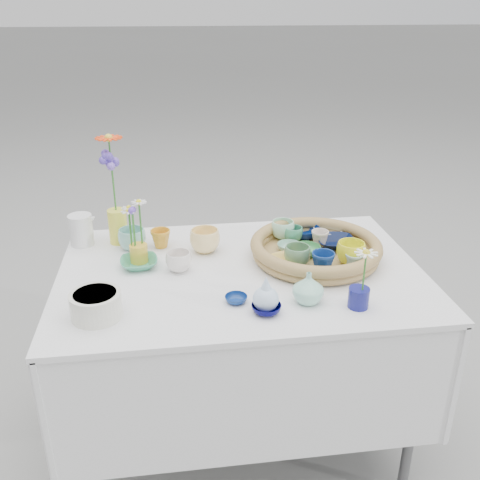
{
  "coord_description": "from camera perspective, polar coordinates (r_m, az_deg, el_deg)",
  "views": [
    {
      "loc": [
        -0.23,
        -1.64,
        1.62
      ],
      "look_at": [
        0.0,
        0.02,
        0.87
      ],
      "focal_mm": 40.0,
      "sensor_mm": 36.0,
      "label": 1
    }
  ],
  "objects": [
    {
      "name": "ground",
      "position": [
        2.32,
        0.07,
        -20.22
      ],
      "size": [
        80.0,
        80.0,
        0.0
      ],
      "primitive_type": "plane",
      "color": "gray"
    },
    {
      "name": "tray_ceramic_12",
      "position": [
        2.04,
        5.69,
        0.63
      ],
      "size": [
        0.09,
        0.09,
        0.06
      ],
      "primitive_type": "imported",
      "rotation": [
        0.0,
        0.0,
        -0.22
      ],
      "color": "#40976F",
      "rests_on": "wicker_tray"
    },
    {
      "name": "loose_ceramic_3",
      "position": [
        1.86,
        -6.55,
        -2.3
      ],
      "size": [
        0.12,
        0.12,
        0.07
      ],
      "primitive_type": "imported",
      "rotation": [
        0.0,
        0.0,
        0.4
      ],
      "color": "silver",
      "rests_on": "display_table"
    },
    {
      "name": "tray_ceramic_1",
      "position": [
        2.02,
        10.15,
        -0.26
      ],
      "size": [
        0.16,
        0.16,
        0.03
      ],
      "primitive_type": "imported",
      "rotation": [
        0.0,
        0.0,
        -0.19
      ],
      "color": "black",
      "rests_on": "wicker_tray"
    },
    {
      "name": "fluted_bowl",
      "position": [
        1.64,
        -15.1,
        -6.7
      ],
      "size": [
        0.19,
        0.19,
        0.08
      ],
      "primitive_type": null,
      "rotation": [
        0.0,
        0.0,
        0.33
      ],
      "color": "beige",
      "rests_on": "display_table"
    },
    {
      "name": "tray_ceramic_0",
      "position": [
        2.09,
        6.93,
        0.8
      ],
      "size": [
        0.13,
        0.13,
        0.04
      ],
      "primitive_type": "imported",
      "rotation": [
        0.0,
        0.0,
        -0.09
      ],
      "color": "#06194D",
      "rests_on": "wicker_tray"
    },
    {
      "name": "single_daisy",
      "position": [
        1.63,
        13.13,
        -3.32
      ],
      "size": [
        0.1,
        0.1,
        0.14
      ],
      "primitive_type": null,
      "rotation": [
        0.0,
        0.0,
        0.24
      ],
      "color": "white",
      "rests_on": "bud_vase_cobalt"
    },
    {
      "name": "tray_ceramic_4",
      "position": [
        1.85,
        6.12,
        -1.69
      ],
      "size": [
        0.1,
        0.1,
        0.07
      ],
      "primitive_type": "imported",
      "rotation": [
        0.0,
        0.0,
        -0.13
      ],
      "color": "#56855F",
      "rests_on": "wicker_tray"
    },
    {
      "name": "loose_ceramic_1",
      "position": [
        1.99,
        -3.77,
        -0.07
      ],
      "size": [
        0.13,
        0.13,
        0.09
      ],
      "primitive_type": "imported",
      "rotation": [
        0.0,
        0.0,
        0.22
      ],
      "color": "#FBD988",
      "rests_on": "display_table"
    },
    {
      "name": "display_table",
      "position": [
        2.32,
        0.07,
        -20.22
      ],
      "size": [
        1.26,
        0.86,
        0.77
      ],
      "primitive_type": null,
      "color": "white",
      "rests_on": "ground"
    },
    {
      "name": "tray_ceramic_11",
      "position": [
        1.86,
        12.03,
        -2.23
      ],
      "size": [
        0.08,
        0.08,
        0.06
      ],
      "primitive_type": "imported",
      "rotation": [
        0.0,
        0.0,
        -0.41
      ],
      "color": "#98C2B2",
      "rests_on": "wicker_tray"
    },
    {
      "name": "tray_ceramic_10",
      "position": [
        1.86,
        5.0,
        -2.27
      ],
      "size": [
        0.14,
        0.14,
        0.03
      ],
      "primitive_type": "imported",
      "rotation": [
        0.0,
        0.0,
        0.34
      ],
      "color": "#ECBC54",
      "rests_on": "wicker_tray"
    },
    {
      "name": "daisy_posy",
      "position": [
        1.9,
        -11.14,
        1.78
      ],
      "size": [
        0.11,
        0.11,
        0.16
      ],
      "primitive_type": null,
      "rotation": [
        0.0,
        0.0,
        0.39
      ],
      "color": "silver",
      "rests_on": "daisy_cup"
    },
    {
      "name": "loose_ceramic_6",
      "position": [
        1.62,
        2.82,
        -7.33
      ],
      "size": [
        0.11,
        0.11,
        0.03
      ],
      "primitive_type": "imported",
      "rotation": [
        0.0,
        0.0,
        -0.34
      ],
      "color": "#000043",
      "rests_on": "display_table"
    },
    {
      "name": "tray_ceramic_8",
      "position": [
        2.13,
        9.44,
        0.93
      ],
      "size": [
        0.14,
        0.14,
        0.03
      ],
      "primitive_type": "imported",
      "rotation": [
        0.0,
        0.0,
        0.41
      ],
      "color": "#B6D2FF",
      "rests_on": "wicker_tray"
    },
    {
      "name": "daisy_cup",
      "position": [
        1.94,
        -10.73,
        -1.44
      ],
      "size": [
        0.07,
        0.07,
        0.07
      ],
      "primitive_type": "cylinder",
      "rotation": [
        0.0,
        0.0,
        -0.18
      ],
      "color": "gold",
      "rests_on": "display_table"
    },
    {
      "name": "loose_ceramic_0",
      "position": [
        2.05,
        -8.46,
        0.15
      ],
      "size": [
        0.09,
        0.09,
        0.07
      ],
      "primitive_type": "imported",
      "rotation": [
        0.0,
        0.0,
        -0.2
      ],
      "color": "gold",
      "rests_on": "display_table"
    },
    {
      "name": "bud_vase_seafoam",
      "position": [
        1.66,
        7.29,
        -5.07
      ],
      "size": [
        0.13,
        0.13,
        0.1
      ],
      "primitive_type": "imported",
      "rotation": [
        0.0,
        0.0,
        -0.35
      ],
      "color": "#91D1B7",
      "rests_on": "display_table"
    },
    {
      "name": "tall_vase_yellow",
      "position": [
        2.1,
        -12.89,
        1.43
      ],
      "size": [
        0.09,
        0.09,
        0.13
      ],
      "primitive_type": "cylinder",
      "rotation": [
        0.0,
        0.0,
        -0.36
      ],
      "color": "yellow",
      "rests_on": "display_table"
    },
    {
      "name": "loose_ceramic_4",
      "position": [
        1.67,
        -0.42,
        -6.32
      ],
      "size": [
        0.09,
        0.09,
        0.02
      ],
      "primitive_type": "imported",
      "rotation": [
        0.0,
        0.0,
        -0.36
      ],
      "color": "navy",
      "rests_on": "display_table"
    },
    {
      "name": "loose_ceramic_2",
      "position": [
        1.91,
        -10.71,
        -2.42
      ],
      "size": [
        0.14,
        0.14,
        0.03
      ],
      "primitive_type": "imported",
      "rotation": [
        0.0,
        0.0,
        0.09
      ],
      "color": "#3B956E",
      "rests_on": "display_table"
    },
    {
      "name": "hydrangea",
      "position": [
        2.06,
        -13.33,
        5.71
      ],
      "size": [
        0.09,
        0.09,
        0.27
      ],
      "primitive_type": null,
      "rotation": [
        0.0,
        0.0,
        -0.15
      ],
      "color": "#7553C9",
      "rests_on": "tall_vase_yellow"
    },
    {
      "name": "bud_vase_paleblue",
      "position": [
        1.6,
        2.78,
        -5.67
      ],
      "size": [
        0.09,
        0.09,
        0.12
      ],
      "primitive_type": null,
      "rotation": [
        0.0,
        0.0,
        0.11
      ],
      "color": "silver",
      "rests_on": "display_table"
    },
    {
      "name": "bud_vase_cobalt",
      "position": [
        1.68,
        12.53,
        -6.02
      ],
      "size": [
        0.08,
        0.08,
        0.06
      ],
      "primitive_type": "cylinder",
      "rotation": [
        0.0,
        0.0,
        0.28
      ],
      "color": "navy",
      "rests_on": "display_table"
    },
    {
      "name": "tray_ceramic_3",
      "position": [
        1.95,
        7.1,
        -1.12
      ],
      "size": [
        0.1,
        0.1,
        0.03
      ],
      "primitive_type": "imported",
      "rotation": [
        0.0,
        0.0,
        -0.0
      ],
      "color": "#388647",
      "rests_on": "wicker_tray"
    },
    {
      "name": "tray_ceramic_7",
      "position": [
        2.02,
        8.51,
        0.17
      ],
      "size": [
        0.08,
        0.08,
        0.06
      ],
      "primitive_type": "imported",
      "rotation": [
        0.0,
        0.0,
        -0.22
      ],
      "color": "beige",
      "rests_on": "wicker_tray"
    },
    {
      "name": "tray_ceramic_2",
      "position": [
        1.9,
        11.74,
        -1.36
      ],
      "size": [
        0.13,
        0.13,
        0.08
      ],
      "primitive_type": "imported",
      "rotation": [
        0.0,
        0.0,
        0.41
      ],
      "color": "yellow",
      "rests_on": "wicker_tray"
    },
    {
      "name": "white_pitcher",
      "position": [
        2.13,
        -16.59,
        1.04
      ],
      "size": [
        0.15,
        0.13,
        0.12
      ],
      "primitive_type": null,
      "rotation": [
        0.0,
        0.0,
        -0.38
      ],
      "color": "silver",
      "rests_on": "display_table"
    },
    {
      "name": "tray_ceramic_6",
      "position": [
        2.06,
        4.58,
        1.11
      ],
      "size": [
        0.11,
        0.11,
        0.07
      ],
      "primitive_type": "imported",
      "rotation": [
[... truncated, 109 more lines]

